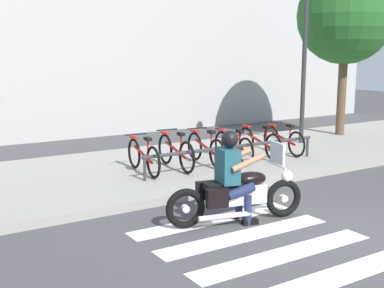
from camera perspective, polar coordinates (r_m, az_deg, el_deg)
name	(u,v)px	position (r m, az deg, el deg)	size (l,w,h in m)	color
ground_plane	(349,236)	(7.47, 17.51, -9.99)	(48.00, 48.00, 0.00)	#424244
sidewalk	(175,166)	(11.05, -2.00, -2.56)	(24.00, 4.40, 0.15)	gray
crosswalk_stripe_1	(333,278)	(6.13, 15.78, -14.44)	(2.80, 0.40, 0.01)	white
crosswalk_stripe_2	(285,254)	(6.63, 10.53, -12.25)	(2.80, 0.40, 0.01)	white
crosswalk_stripe_3	(246,235)	(7.19, 6.14, -10.31)	(2.80, 0.40, 0.01)	white
crosswalk_stripe_4	(213,220)	(7.80, 2.44, -8.61)	(2.80, 0.40, 0.01)	white
motorcycle	(237,194)	(7.59, 5.16, -5.65)	(2.19, 0.85, 1.19)	black
rider	(233,171)	(7.47, 4.64, -3.03)	(0.71, 0.63, 1.42)	#1E4C59
bicycle_0	(143,156)	(10.07, -5.58, -1.40)	(0.48, 1.63, 0.76)	black
bicycle_1	(176,152)	(10.42, -1.89, -0.89)	(0.48, 1.68, 0.80)	black
bicycle_2	(205,149)	(10.82, 1.54, -0.53)	(0.48, 1.62, 0.77)	black
bicycle_3	(233,146)	(11.25, 4.72, -0.23)	(0.48, 1.59, 0.73)	black
bicycle_4	(259,142)	(11.71, 7.66, 0.18)	(0.48, 1.70, 0.76)	black
bicycle_5	(283,140)	(12.20, 10.37, 0.47)	(0.48, 1.57, 0.73)	black
bike_rack	(235,148)	(10.58, 4.91, -0.44)	(4.36, 0.07, 0.49)	#333338
street_lamp	(305,48)	(13.70, 12.72, 10.64)	(0.28, 0.28, 4.44)	#2D2D33
tree_near_rack	(346,16)	(15.45, 17.13, 13.76)	(2.78, 2.78, 5.00)	brown
building_backdrop	(79,15)	(16.00, -12.80, 14.12)	(24.00, 1.20, 7.35)	#ABABAB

